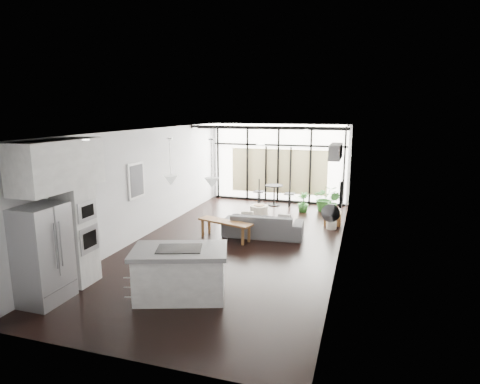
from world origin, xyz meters
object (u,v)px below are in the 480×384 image
Objects in this scene: fridge at (42,254)px; milk_can at (332,219)px; console_bench at (225,230)px; sofa at (263,221)px; island at (180,273)px; pouf at (259,213)px; tv at (342,191)px.

fridge is 3.05× the size of milk_can.
sofa is at bearing 48.80° from console_bench.
pouf is (0.03, 5.39, -0.23)m from island.
sofa is at bearing -144.13° from milk_can.
pouf is at bearing 70.58° from fridge.
pouf is 0.98× the size of milk_can.
island is 3.35m from console_bench.
milk_can reaches higher than pouf.
milk_can is at bearing 53.49° from fridge.
island reaches higher than console_bench.
console_bench is 3.12m from tv.
milk_can is (1.67, 1.21, -0.13)m from sofa.
tv is (1.96, 0.24, 0.89)m from sofa.
sofa is (2.71, 4.71, -0.45)m from fridge.
sofa is at bearing -173.12° from tv.
island is 1.50× the size of tv.
sofa is 2.17m from tv.
console_bench is at bearing 27.66° from sofa.
tv is at bearing 46.64° from fridge.
island is 0.96× the size of fridge.
milk_can is 0.51× the size of tv.
fridge is at bearing -96.97° from console_bench.
tv reaches higher than island.
console_bench is 2.09m from pouf.
sofa reaches higher than console_bench.
pouf is at bearing 152.58° from tv.
tv is at bearing -73.34° from milk_can.
pouf is 2.21m from milk_can.
fridge is 6.82m from tv.
island reaches higher than pouf.
island is 5.40m from pouf.
island is 1.10× the size of console_bench.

